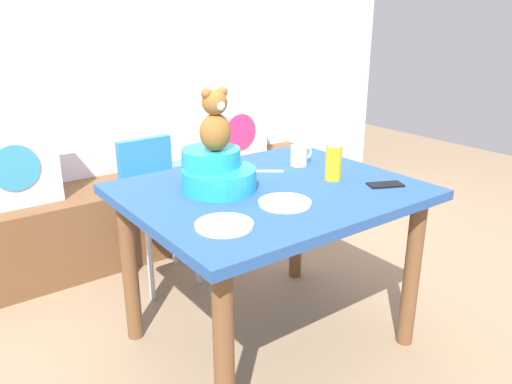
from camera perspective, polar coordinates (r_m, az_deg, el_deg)
The scene contains 16 objects.
ground_plane at distance 2.42m, azimuth 1.46°, elevation -16.28°, with size 8.00×8.00×0.00m, color #8C7256.
back_wall at distance 3.27m, azimuth -15.31°, elevation 16.90°, with size 4.40×0.10×2.60m, color silver.
window_bench at distance 3.24m, azimuth -11.87°, elevation -2.31°, with size 2.60×0.44×0.46m, color brown.
pillow_floral_left at distance 2.88m, azimuth -25.94°, elevation 2.77°, with size 0.44×0.15×0.44m.
pillow_floral_right at distance 3.39m, azimuth -2.46°, elevation 7.01°, with size 0.44×0.15×0.44m.
book_stack at distance 3.24m, azimuth -8.94°, elevation 2.72°, with size 0.20×0.14×0.06m, color #466BB1.
dining_table at distance 2.11m, azimuth 1.61°, elevation -2.23°, with size 1.15×0.95×0.74m.
highchair at distance 2.71m, azimuth -11.07°, elevation -0.04°, with size 0.34×0.46×0.79m.
infant_seat_teal at distance 2.04m, azimuth -4.50°, elevation 2.29°, with size 0.30×0.33×0.16m.
teddy_bear at distance 1.98m, azimuth -4.65°, elevation 7.98°, with size 0.13×0.12×0.25m.
ketchup_bottle at distance 2.17m, azimuth 8.79°, elevation 3.59°, with size 0.07×0.07×0.18m.
coffee_mug at distance 2.37m, azimuth 4.95°, elevation 4.17°, with size 0.12×0.08×0.09m.
dinner_plate_near at distance 1.89m, azimuth 3.30°, elevation -1.22°, with size 0.20×0.20×0.01m, color white.
dinner_plate_far at distance 1.69m, azimuth -3.63°, elevation -3.75°, with size 0.20×0.20×0.01m, color white.
cell_phone at distance 2.16m, azimuth 14.46°, elevation 0.81°, with size 0.07×0.14×0.01m, color black.
table_fork at distance 2.27m, azimuth 0.97°, elevation 2.39°, with size 0.02×0.17×0.01m, color silver.
Camera 1 is at (-1.21, -1.54, 1.41)m, focal length 35.24 mm.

